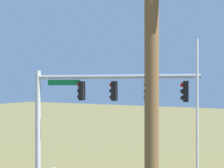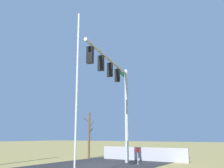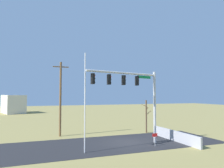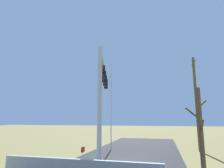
% 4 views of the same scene
% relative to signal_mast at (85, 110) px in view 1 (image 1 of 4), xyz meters
% --- Properties ---
extents(signal_mast, '(8.17, 2.16, 7.52)m').
position_rel_signal_mast_xyz_m(signal_mast, '(0.00, 0.00, 0.00)').
color(signal_mast, '#B2B5BA').
rests_on(signal_mast, ground_plane).
extents(flagpole, '(0.10, 0.10, 8.80)m').
position_rel_signal_mast_xyz_m(flagpole, '(-5.41, -0.78, -1.10)').
color(flagpole, silver).
rests_on(flagpole, ground_plane).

